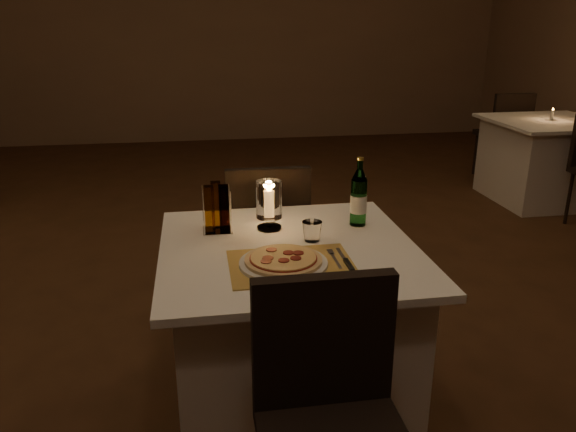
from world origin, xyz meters
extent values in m
cube|color=#462816|center=(0.00, 0.00, -0.01)|extent=(8.00, 10.00, 0.02)
cube|color=#8C6B51|center=(0.00, 5.01, 1.50)|extent=(8.00, 0.02, 3.00)
cube|color=white|center=(0.14, -0.80, 0.35)|extent=(0.88, 0.88, 0.71)
cube|color=white|center=(0.14, -0.80, 0.72)|extent=(1.00, 1.00, 0.03)
cube|color=black|center=(0.14, -1.42, 0.69)|extent=(0.42, 0.05, 0.42)
cube|color=black|center=(0.14, 0.00, 0.46)|extent=(0.42, 0.42, 0.05)
cube|color=black|center=(0.14, -0.19, 0.69)|extent=(0.42, 0.05, 0.42)
cylinder|color=black|center=(0.31, 0.17, 0.22)|extent=(0.03, 0.03, 0.44)
cylinder|color=black|center=(-0.03, 0.17, 0.22)|extent=(0.03, 0.03, 0.44)
cylinder|color=black|center=(0.31, -0.17, 0.22)|extent=(0.03, 0.03, 0.44)
cylinder|color=black|center=(-0.03, -0.17, 0.22)|extent=(0.03, 0.03, 0.44)
cube|color=#BE9342|center=(0.12, -0.98, 0.74)|extent=(0.45, 0.34, 0.00)
cylinder|color=white|center=(0.09, -0.98, 0.75)|extent=(0.32, 0.32, 0.01)
cylinder|color=#D8B77F|center=(0.09, -0.98, 0.76)|extent=(0.28, 0.28, 0.01)
cylinder|color=maroon|center=(0.09, -0.98, 0.77)|extent=(0.24, 0.24, 0.00)
cylinder|color=#EACC7F|center=(0.09, -0.98, 0.77)|extent=(0.24, 0.24, 0.00)
cylinder|color=maroon|center=(0.15, -0.96, 0.78)|extent=(0.04, 0.04, 0.00)
cylinder|color=maroon|center=(0.11, -0.95, 0.78)|extent=(0.04, 0.04, 0.00)
cylinder|color=maroon|center=(0.05, -0.92, 0.78)|extent=(0.04, 0.04, 0.00)
cylinder|color=maroon|center=(0.03, -0.99, 0.78)|extent=(0.04, 0.04, 0.00)
cylinder|color=maroon|center=(0.02, -1.02, 0.78)|extent=(0.04, 0.04, 0.00)
cylinder|color=maroon|center=(0.08, -1.02, 0.78)|extent=(0.04, 0.04, 0.00)
cylinder|color=maroon|center=(0.13, -1.01, 0.78)|extent=(0.04, 0.04, 0.00)
cube|color=silver|center=(0.28, -0.98, 0.75)|extent=(0.01, 0.14, 0.00)
cube|color=silver|center=(0.28, -0.90, 0.75)|extent=(0.02, 0.05, 0.00)
cube|color=black|center=(0.32, -1.03, 0.75)|extent=(0.02, 0.10, 0.01)
cube|color=silver|center=(0.32, -0.92, 0.75)|extent=(0.01, 0.12, 0.00)
cylinder|color=#57A15C|center=(0.47, -0.61, 0.84)|extent=(0.07, 0.07, 0.20)
cylinder|color=#57A15C|center=(0.47, -0.61, 1.01)|extent=(0.02, 0.02, 0.04)
cylinder|color=gold|center=(0.47, -0.61, 1.03)|extent=(0.03, 0.03, 0.01)
cylinder|color=silver|center=(0.47, -0.61, 0.84)|extent=(0.07, 0.07, 0.08)
cylinder|color=white|center=(0.09, -0.59, 0.75)|extent=(0.10, 0.10, 0.01)
cylinder|color=white|center=(0.09, -0.59, 0.77)|extent=(0.02, 0.02, 0.04)
cylinder|color=white|center=(0.09, -0.59, 0.87)|extent=(0.11, 0.11, 0.16)
cylinder|color=white|center=(0.09, -0.59, 0.86)|extent=(0.03, 0.03, 0.12)
ellipsoid|color=orange|center=(0.09, -0.59, 0.93)|extent=(0.02, 0.02, 0.03)
cube|color=white|center=(-0.13, -0.58, 0.74)|extent=(0.12, 0.12, 0.01)
cylinder|color=white|center=(-0.18, -0.64, 0.84)|extent=(0.01, 0.01, 0.18)
cylinder|color=white|center=(-0.07, -0.64, 0.84)|extent=(0.01, 0.01, 0.18)
cylinder|color=white|center=(-0.18, -0.53, 0.84)|extent=(0.01, 0.01, 0.18)
cylinder|color=white|center=(-0.07, -0.53, 0.84)|extent=(0.01, 0.01, 0.18)
cube|color=#BF8C33|center=(-0.16, -0.61, 0.85)|extent=(0.04, 0.04, 0.20)
cube|color=#3F1E14|center=(-0.10, -0.61, 0.85)|extent=(0.04, 0.04, 0.20)
cube|color=#BF8C33|center=(-0.13, -0.55, 0.85)|extent=(0.04, 0.04, 0.20)
cube|color=white|center=(2.93, 1.72, 0.35)|extent=(0.88, 0.88, 0.71)
cube|color=white|center=(2.93, 1.72, 0.72)|extent=(1.00, 1.00, 0.03)
cylinder|color=black|center=(2.76, 1.09, 0.22)|extent=(0.03, 0.03, 0.44)
cube|color=black|center=(2.93, 2.52, 0.46)|extent=(0.42, 0.42, 0.05)
cube|color=black|center=(2.93, 2.33, 0.69)|extent=(0.42, 0.05, 0.42)
cylinder|color=black|center=(3.10, 2.69, 0.22)|extent=(0.03, 0.03, 0.44)
cylinder|color=black|center=(2.76, 2.69, 0.22)|extent=(0.03, 0.03, 0.44)
cylinder|color=black|center=(3.10, 2.35, 0.22)|extent=(0.03, 0.03, 0.44)
cylinder|color=black|center=(2.76, 2.35, 0.22)|extent=(0.03, 0.03, 0.44)
cylinder|color=white|center=(2.93, 1.72, 0.79)|extent=(0.03, 0.03, 0.09)
ellipsoid|color=orange|center=(2.93, 1.72, 0.84)|extent=(0.01, 0.01, 0.02)
camera|label=1|loc=(-0.20, -2.81, 1.58)|focal=35.00mm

